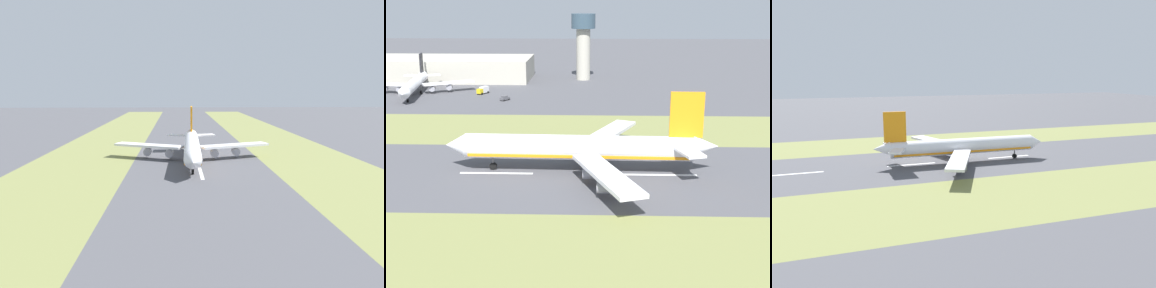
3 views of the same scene
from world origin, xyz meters
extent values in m
plane|color=#4C4C51|center=(0.00, 0.00, 0.00)|extent=(800.00, 800.00, 0.00)
cube|color=olive|center=(-45.00, 0.00, 0.00)|extent=(40.00, 600.00, 0.01)
cube|color=olive|center=(45.00, 0.00, 0.00)|extent=(40.00, 600.00, 0.01)
cube|color=silver|center=(0.00, -55.69, 0.01)|extent=(1.20, 18.00, 0.01)
cube|color=silver|center=(0.00, -15.69, 0.01)|extent=(1.20, 18.00, 0.01)
cube|color=silver|center=(0.00, 24.31, 0.01)|extent=(1.20, 18.00, 0.01)
cylinder|color=white|center=(2.25, 4.31, 6.20)|extent=(7.60, 56.15, 6.00)
cone|color=white|center=(3.12, 34.80, 6.20)|extent=(6.02, 5.17, 5.88)
cone|color=white|center=(1.36, -26.67, 7.00)|extent=(5.27, 6.14, 5.10)
cube|color=orange|center=(2.25, 4.31, 4.55)|extent=(7.23, 53.90, 0.70)
cube|color=white|center=(-15.45, -2.40, 5.30)|extent=(29.28, 15.72, 0.90)
cube|color=white|center=(19.54, -3.40, 5.30)|extent=(28.97, 17.12, 0.90)
cylinder|color=#93939E|center=(-6.86, 0.57, 2.85)|extent=(3.34, 4.89, 3.20)
cylinder|color=#93939E|center=(-15.96, -2.67, 2.85)|extent=(3.34, 4.89, 3.20)
cylinder|color=#93939E|center=(11.13, 0.06, 2.85)|extent=(3.34, 4.89, 3.20)
cylinder|color=#93939E|center=(20.03, -3.70, 2.85)|extent=(3.34, 4.89, 3.20)
cube|color=orange|center=(1.51, -21.68, 14.70)|extent=(1.03, 8.02, 11.00)
cube|color=white|center=(-3.99, -21.52, 7.20)|extent=(10.83, 7.04, 0.60)
cube|color=white|center=(7.00, -21.83, 7.20)|extent=(10.90, 7.50, 0.60)
cylinder|color=#59595E|center=(2.86, 25.58, 2.50)|extent=(0.50, 0.50, 3.20)
cylinder|color=black|center=(2.86, 25.58, 0.90)|extent=(0.95, 1.82, 1.80)
cylinder|color=#59595E|center=(-0.44, 1.39, 2.50)|extent=(0.50, 0.50, 3.20)
cylinder|color=black|center=(-0.44, 1.39, 0.90)|extent=(0.95, 1.82, 1.80)
cylinder|color=#59595E|center=(4.76, 1.24, 2.50)|extent=(0.50, 0.50, 3.20)
cylinder|color=black|center=(4.76, 1.24, 0.90)|extent=(0.95, 1.82, 1.80)
camera|label=1|loc=(7.94, 147.27, 28.61)|focal=35.00mm
camera|label=2|loc=(-123.53, 0.27, 42.68)|focal=50.00mm
camera|label=3|loc=(135.01, -41.41, 34.01)|focal=35.00mm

